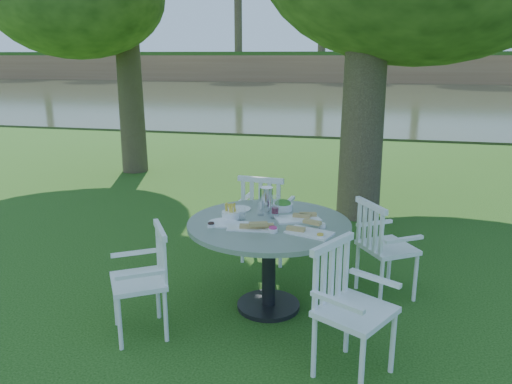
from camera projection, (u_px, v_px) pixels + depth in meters
ground at (252, 277)px, 5.08m from camera, size 140.00×140.00×0.00m
table at (269, 239)px, 4.30m from camera, size 1.40×1.40×0.81m
chair_ne at (379, 242)px, 4.55m from camera, size 0.62×0.63×0.92m
chair_nw at (264, 212)px, 5.33m from camera, size 0.53×0.50×0.97m
chair_sw at (149, 272)px, 3.96m from camera, size 0.59×0.60×0.88m
chair_se at (344, 298)px, 3.45m from camera, size 0.63×0.64×0.95m
tableware at (266, 212)px, 4.36m from camera, size 1.08×0.82×0.24m
river at (352, 98)px, 26.69m from camera, size 100.00×28.00×0.12m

